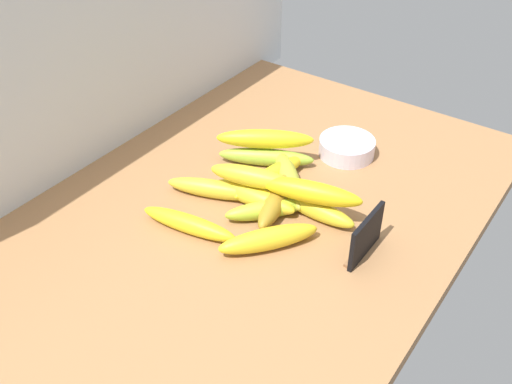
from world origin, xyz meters
TOP-DOWN VIEW (x-y plane):
  - counter_top at (0.00, 0.00)cm, footprint 110.00×76.00cm
  - back_wall at (0.00, 39.00)cm, footprint 130.00×2.00cm
  - chalkboard_sign at (-0.78, -22.86)cm, footprint 11.00×1.80cm
  - fruit_bowl at (25.60, -5.16)cm, footprint 12.12×12.12cm
  - banana_0 at (6.91, 2.27)cm, footprint 20.37×7.02cm
  - banana_1 at (-2.49, -2.92)cm, footprint 14.07×12.98cm
  - banana_2 at (3.08, -10.88)cm, footprint 3.84×16.09cm
  - banana_3 at (8.15, -1.39)cm, footprint 17.11×16.92cm
  - banana_4 at (1.58, -3.01)cm, footprint 19.84×9.20cm
  - banana_5 at (-3.07, 9.22)cm, footprint 10.21×19.03cm
  - banana_6 at (-0.51, 0.99)cm, footprint 5.08×18.06cm
  - banana_7 at (-13.96, 6.24)cm, footprint 6.62×19.79cm
  - banana_8 at (12.23, 7.03)cm, footprint 12.85×19.77cm
  - banana_9 at (-9.13, -8.20)cm, footprint 17.26×14.36cm
  - banana_10 at (12.94, 7.83)cm, footprint 14.45×19.54cm
  - banana_11 at (-0.12, 2.08)cm, footprint 8.28×17.11cm
  - banana_12 at (2.61, -9.43)cm, footprint 9.49×20.25cm

SIDE VIEW (x-z plane):
  - counter_top at x=0.00cm, z-range 0.00..3.00cm
  - banana_7 at x=-13.96cm, z-range 3.00..6.54cm
  - banana_1 at x=-2.49cm, z-range 3.00..6.55cm
  - banana_2 at x=3.08cm, z-range 3.00..6.70cm
  - banana_5 at x=-3.07cm, z-range 3.00..6.72cm
  - banana_8 at x=12.23cm, z-range 3.00..6.73cm
  - fruit_bowl at x=25.60cm, z-range 3.00..6.76cm
  - banana_0 at x=6.91cm, z-range 3.00..6.79cm
  - banana_6 at x=-0.51cm, z-range 3.00..7.04cm
  - banana_9 at x=-9.13cm, z-range 3.00..7.10cm
  - banana_3 at x=8.15cm, z-range 3.00..7.13cm
  - banana_4 at x=1.58cm, z-range 3.00..7.24cm
  - chalkboard_sign at x=-0.78cm, z-range 2.66..11.06cm
  - banana_10 at x=12.94cm, z-range 6.73..10.80cm
  - banana_12 at x=2.61cm, z-range 6.70..10.89cm
  - banana_11 at x=-0.12cm, z-range 7.04..10.95cm
  - back_wall at x=0.00cm, z-range 0.00..70.00cm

